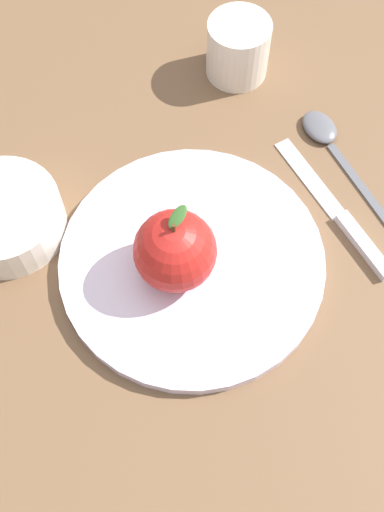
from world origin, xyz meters
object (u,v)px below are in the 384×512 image
at_px(knife, 342,218).
at_px(spoon, 330,141).
at_px(apple, 175,251).
at_px(dinner_plate, 192,261).
at_px(cup, 238,46).
at_px(side_bowl, 3,215).

distance_m(knife, spoon, 0.10).
bearing_deg(apple, dinner_plate, -34.62).
distance_m(cup, spoon, 0.15).
distance_m(dinner_plate, cup, 0.27).
xyz_separation_m(cup, spoon, (-0.07, -0.13, -0.03)).
distance_m(side_bowl, knife, 0.35).
xyz_separation_m(dinner_plate, apple, (-0.02, 0.01, 0.05)).
bearing_deg(knife, cup, 45.85).
relative_size(cup, knife, 0.46).
distance_m(apple, cup, 0.28).
relative_size(side_bowl, spoon, 0.83).
distance_m(dinner_plate, spoon, 0.21).
bearing_deg(dinner_plate, spoon, -26.57).
relative_size(dinner_plate, knife, 1.70).
height_order(apple, cup, apple).
relative_size(dinner_plate, cup, 3.66).
height_order(apple, knife, apple).
xyz_separation_m(dinner_plate, spoon, (0.19, -0.10, -0.00)).
distance_m(dinner_plate, side_bowl, 0.20).
height_order(side_bowl, spoon, side_bowl).
xyz_separation_m(apple, spoon, (0.21, -0.11, -0.05)).
distance_m(dinner_plate, knife, 0.17).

